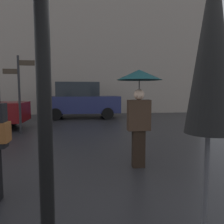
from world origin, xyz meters
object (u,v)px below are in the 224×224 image
Objects in this scene: folded_patio_umbrella_near at (211,59)px; parked_car_right at (81,100)px; pedestrian_with_umbrella at (139,93)px; street_signpost at (19,87)px.

parked_car_right is (-1.02, 10.93, -0.77)m from folded_patio_umbrella_near.
pedestrian_with_umbrella is 8.34m from parked_car_right.
parked_car_right is at bearing 64.12° from street_signpost.
street_signpost reaches higher than parked_car_right.
street_signpost is at bearing 115.46° from folded_patio_umbrella_near.
folded_patio_umbrella_near is at bearing 89.49° from parked_car_right.
parked_car_right is at bearing 95.31° from folded_patio_umbrella_near.
folded_patio_umbrella_near is 11.00m from parked_car_right.
pedestrian_with_umbrella is 0.71× the size of street_signpost.
pedestrian_with_umbrella is 5.10m from street_signpost.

